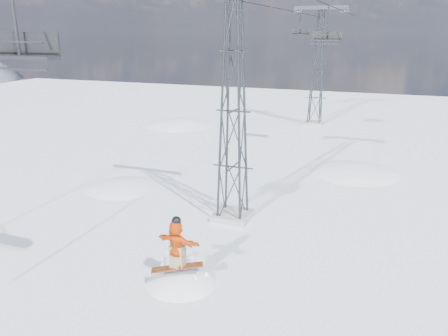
# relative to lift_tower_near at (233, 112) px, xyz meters

# --- Properties ---
(ground) EXTENTS (120.00, 120.00, 0.00)m
(ground) POSITION_rel_lift_tower_near_xyz_m (-0.80, -8.00, -5.47)
(ground) COLOR white
(ground) RESTS_ON ground
(snow_terrain) EXTENTS (39.00, 37.00, 22.00)m
(snow_terrain) POSITION_rel_lift_tower_near_xyz_m (-5.57, 13.24, -15.06)
(snow_terrain) COLOR white
(snow_terrain) RESTS_ON ground
(lift_tower_near) EXTENTS (5.20, 1.80, 11.43)m
(lift_tower_near) POSITION_rel_lift_tower_near_xyz_m (0.00, 0.00, 0.00)
(lift_tower_near) COLOR #999999
(lift_tower_near) RESTS_ON ground
(lift_tower_far) EXTENTS (5.20, 1.80, 11.43)m
(lift_tower_far) POSITION_rel_lift_tower_near_xyz_m (0.00, 25.00, 0.00)
(lift_tower_far) COLOR #999999
(lift_tower_far) RESTS_ON ground
(haul_cables) EXTENTS (4.46, 51.00, 0.06)m
(haul_cables) POSITION_rel_lift_tower_near_xyz_m (0.00, 11.50, 5.38)
(haul_cables) COLOR black
(haul_cables) RESTS_ON ground
(snowboarder_jump) EXTENTS (4.40, 4.40, 6.78)m
(snowboarder_jump) POSITION_rel_lift_tower_near_xyz_m (0.18, -6.31, -7.08)
(snowboarder_jump) COLOR white
(snowboarder_jump) RESTS_ON ground
(lift_chair_near) EXTENTS (2.18, 0.63, 2.71)m
(lift_chair_near) POSITION_rel_lift_tower_near_xyz_m (-2.20, -10.24, 3.22)
(lift_chair_near) COLOR black
(lift_chair_near) RESTS_ON ground
(lift_chair_mid) EXTENTS (2.14, 0.62, 2.66)m
(lift_chair_mid) POSITION_rel_lift_tower_near_xyz_m (2.20, 14.03, 3.25)
(lift_chair_mid) COLOR black
(lift_chair_mid) RESTS_ON ground
(lift_chair_far) EXTENTS (1.86, 0.53, 2.31)m
(lift_chair_far) POSITION_rel_lift_tower_near_xyz_m (-2.20, 26.42, 3.54)
(lift_chair_far) COLOR black
(lift_chair_far) RESTS_ON ground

